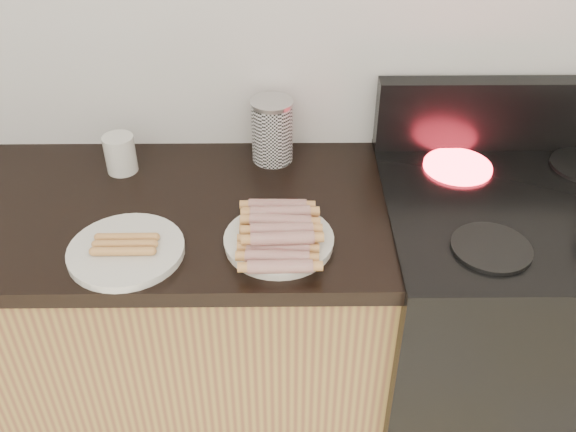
{
  "coord_description": "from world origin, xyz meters",
  "views": [
    {
      "loc": [
        0.15,
        0.4,
        1.83
      ],
      "look_at": [
        0.16,
        1.62,
        0.92
      ],
      "focal_mm": 40.0,
      "sensor_mm": 36.0,
      "label": 1
    }
  ],
  "objects_px": {
    "side_plate": "(126,251)",
    "mug": "(120,154)",
    "canister": "(272,131)",
    "stove": "(504,333)",
    "main_plate": "(279,242)"
  },
  "relations": [
    {
      "from": "main_plate",
      "to": "canister",
      "type": "distance_m",
      "value": 0.38
    },
    {
      "from": "canister",
      "to": "main_plate",
      "type": "bearing_deg",
      "value": -87.23
    },
    {
      "from": "stove",
      "to": "mug",
      "type": "bearing_deg",
      "value": 170.15
    },
    {
      "from": "canister",
      "to": "mug",
      "type": "xyz_separation_m",
      "value": [
        -0.4,
        -0.05,
        -0.04
      ]
    },
    {
      "from": "stove",
      "to": "main_plate",
      "type": "distance_m",
      "value": 0.8
    },
    {
      "from": "stove",
      "to": "side_plate",
      "type": "relative_size",
      "value": 3.5
    },
    {
      "from": "main_plate",
      "to": "mug",
      "type": "relative_size",
      "value": 2.43
    },
    {
      "from": "canister",
      "to": "side_plate",
      "type": "bearing_deg",
      "value": -128.67
    },
    {
      "from": "side_plate",
      "to": "mug",
      "type": "xyz_separation_m",
      "value": [
        -0.08,
        0.35,
        0.04
      ]
    },
    {
      "from": "stove",
      "to": "main_plate",
      "type": "bearing_deg",
      "value": -168.16
    },
    {
      "from": "main_plate",
      "to": "mug",
      "type": "bearing_deg",
      "value": 142.61
    },
    {
      "from": "side_plate",
      "to": "mug",
      "type": "height_order",
      "value": "mug"
    },
    {
      "from": "stove",
      "to": "canister",
      "type": "relative_size",
      "value": 5.19
    },
    {
      "from": "mug",
      "to": "stove",
      "type": "bearing_deg",
      "value": -9.85
    },
    {
      "from": "canister",
      "to": "mug",
      "type": "height_order",
      "value": "canister"
    }
  ]
}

